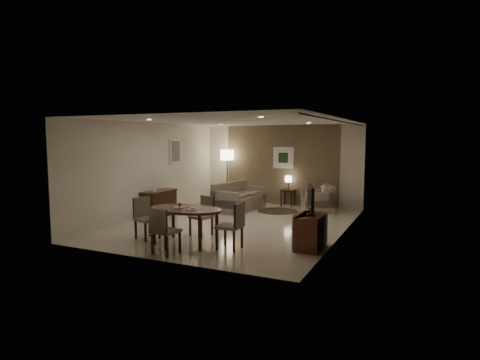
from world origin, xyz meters
The scene contains 31 objects.
room_shell centered at (0.00, 0.40, 1.35)m, with size 5.50×7.00×2.70m.
taupe_accent centered at (0.00, 3.48, 1.35)m, with size 3.96×0.03×2.70m, color brown.
curtain_wall centered at (2.68, 0.00, 1.32)m, with size 0.08×6.70×2.58m, color beige, non-canonical shape.
curtain_rod centered at (2.68, 0.00, 2.64)m, with size 0.03×0.03×6.80m, color black.
art_back_frame centered at (0.10, 3.46, 1.60)m, with size 0.72×0.03×0.72m, color silver.
art_back_canvas centered at (0.10, 3.44, 1.60)m, with size 0.34×0.01×0.34m, color #1B311C.
art_left_frame centered at (-2.72, 1.20, 1.85)m, with size 0.03×0.60×0.80m, color silver.
art_left_canvas centered at (-2.71, 1.20, 1.85)m, with size 0.01×0.46×0.64m, color gray.
downlight_nl centered at (-1.40, -1.80, 2.69)m, with size 0.10×0.10×0.01m, color white.
downlight_nr centered at (1.40, -1.80, 2.69)m, with size 0.10×0.10×0.01m, color white.
downlight_fl centered at (-1.40, 1.80, 2.69)m, with size 0.10×0.10×0.01m, color white.
downlight_fr centered at (1.40, 1.80, 2.69)m, with size 0.10×0.10×0.01m, color white.
console_desk centered at (-2.49, 0.00, 0.38)m, with size 0.48×1.20×0.75m, color #472717, non-canonical shape.
telephone centered at (-2.49, -0.30, 0.80)m, with size 0.20×0.14×0.09m, color white, non-canonical shape.
tv_cabinet centered at (2.40, -1.50, 0.35)m, with size 0.48×0.90×0.70m, color #5A2A1B, non-canonical shape.
flat_tv centered at (2.38, -1.50, 1.02)m, with size 0.06×0.88×0.60m, color black, non-canonical shape.
dining_table centered at (-0.14, -2.27, 0.38)m, with size 1.64×1.03×0.77m, color #472717, non-canonical shape.
chair_near centered at (-0.07, -3.07, 0.47)m, with size 0.45×0.45×0.93m, color gray, non-canonical shape.
chair_far centered at (-0.22, -1.47, 0.45)m, with size 0.44×0.44×0.90m, color gray, non-canonical shape.
chair_left centered at (-1.13, -2.29, 0.47)m, with size 0.45×0.45×0.93m, color gray, non-canonical shape.
chair_right centered at (0.89, -2.24, 0.48)m, with size 0.47×0.47×0.97m, color gray, non-canonical shape.
plate_a centered at (-0.32, -2.22, 0.78)m, with size 0.26×0.26×0.02m, color white.
plate_b centered at (0.08, -2.32, 0.78)m, with size 0.26×0.26×0.02m, color white.
fruit_apple centered at (-0.32, -2.22, 0.83)m, with size 0.09×0.09×0.09m, color #B9153E.
napkin centered at (0.08, -2.32, 0.80)m, with size 0.12×0.08×0.03m, color white.
round_rug centered at (0.36, 2.21, 0.01)m, with size 1.25×1.25×0.01m, color #38341F.
sofa centered at (-0.82, 1.90, 0.43)m, with size 0.92×1.84×0.87m, color gray, non-canonical shape.
armchair centered at (1.49, 2.68, 0.41)m, with size 0.92×0.87×0.82m, color gray, non-canonical shape.
side_table centered at (0.36, 3.23, 0.28)m, with size 0.44×0.44×0.56m, color black, non-canonical shape.
table_lamp centered at (0.36, 3.25, 0.81)m, with size 0.22×0.22×0.50m, color #FFEAC1, non-canonical shape.
floor_lamp centered at (-1.87, 3.16, 0.93)m, with size 0.47×0.47×1.85m, color #FFE5B7, non-canonical shape.
Camera 1 is at (4.47, -9.42, 2.27)m, focal length 30.00 mm.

